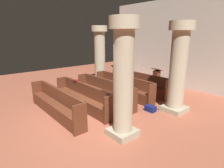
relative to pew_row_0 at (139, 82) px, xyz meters
The scene contains 13 objects.
ground_plane 3.94m from the pew_row_0, 73.65° to the right, with size 19.20×19.20×0.00m, color #AD5B42.
back_wall 3.13m from the pew_row_0, 64.74° to the left, with size 10.00×0.16×4.50m, color silver.
pew_row_0 is the anchor object (origin of this frame).
pew_row_1 1.06m from the pew_row_0, 90.00° to the right, with size 3.34×0.46×0.90m.
pew_row_2 2.12m from the pew_row_0, 90.00° to the right, with size 3.34×0.47×0.90m.
pew_row_3 3.18m from the pew_row_0, 90.00° to the right, with size 3.34×0.46×0.90m.
pew_row_4 4.24m from the pew_row_0, 90.00° to the right, with size 3.34×0.46×0.90m.
pillar_aisle_side 2.83m from the pew_row_0, 17.88° to the right, with size 0.84×0.84×3.16m.
pillar_far_side 2.73m from the pew_row_0, 166.97° to the right, with size 0.84×0.84×3.16m.
pillar_aisle_rear 4.36m from the pew_row_0, 54.29° to the right, with size 0.76×0.76×3.16m.
lectern 1.05m from the pew_row_0, 74.58° to the left, with size 0.48×0.45×1.08m.
hymn_book 3.11m from the pew_row_0, 103.37° to the right, with size 0.17×0.21×0.03m, color maroon.
kneeler_box_navy 2.44m from the pew_row_0, 37.91° to the right, with size 0.38×0.26×0.21m, color navy.
Camera 1 is at (4.69, -2.88, 2.75)m, focal length 29.70 mm.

